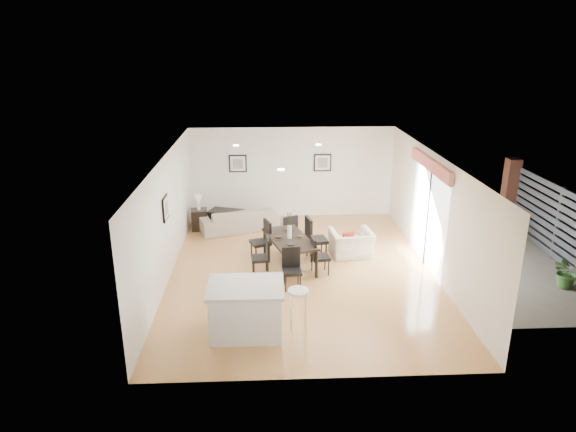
{
  "coord_description": "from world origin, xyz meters",
  "views": [
    {
      "loc": [
        -0.83,
        -10.82,
        5.08
      ],
      "look_at": [
        -0.29,
        0.4,
        1.22
      ],
      "focal_mm": 32.0,
      "sensor_mm": 36.0,
      "label": 1
    }
  ],
  "objects_px": {
    "dining_table": "(289,241)",
    "side_table": "(199,219)",
    "coffee_table": "(226,217)",
    "kitchen_island": "(246,309)",
    "dining_chair_wfar": "(264,238)",
    "dining_chair_efar": "(313,236)",
    "armchair": "(351,243)",
    "dining_chair_foot": "(289,230)",
    "dining_chair_wnear": "(264,254)",
    "dining_chair_head": "(292,265)",
    "bar_stool": "(298,296)",
    "dining_chair_enear": "(317,254)",
    "sofa": "(239,219)"
  },
  "relations": [
    {
      "from": "sofa",
      "to": "dining_chair_foot",
      "type": "bearing_deg",
      "value": 114.17
    },
    {
      "from": "dining_table",
      "to": "kitchen_island",
      "type": "height_order",
      "value": "kitchen_island"
    },
    {
      "from": "dining_chair_wfar",
      "to": "dining_chair_wnear",
      "type": "bearing_deg",
      "value": -19.67
    },
    {
      "from": "dining_table",
      "to": "kitchen_island",
      "type": "bearing_deg",
      "value": -123.98
    },
    {
      "from": "dining_chair_enear",
      "to": "bar_stool",
      "type": "bearing_deg",
      "value": 157.44
    },
    {
      "from": "dining_chair_efar",
      "to": "dining_chair_wfar",
      "type": "bearing_deg",
      "value": 76.43
    },
    {
      "from": "sofa",
      "to": "kitchen_island",
      "type": "xyz_separation_m",
      "value": [
        0.37,
        -5.41,
        0.17
      ]
    },
    {
      "from": "dining_chair_foot",
      "to": "kitchen_island",
      "type": "distance_m",
      "value": 4.07
    },
    {
      "from": "dining_chair_foot",
      "to": "dining_table",
      "type": "bearing_deg",
      "value": 62.76
    },
    {
      "from": "dining_chair_wnear",
      "to": "side_table",
      "type": "relative_size",
      "value": 1.53
    },
    {
      "from": "dining_chair_wnear",
      "to": "dining_chair_head",
      "type": "relative_size",
      "value": 1.01
    },
    {
      "from": "armchair",
      "to": "dining_chair_efar",
      "type": "relative_size",
      "value": 0.94
    },
    {
      "from": "dining_table",
      "to": "kitchen_island",
      "type": "distance_m",
      "value": 3.03
    },
    {
      "from": "dining_chair_head",
      "to": "side_table",
      "type": "distance_m",
      "value": 4.41
    },
    {
      "from": "dining_chair_head",
      "to": "dining_table",
      "type": "bearing_deg",
      "value": 85.02
    },
    {
      "from": "kitchen_island",
      "to": "dining_chair_wnear",
      "type": "bearing_deg",
      "value": 83.03
    },
    {
      "from": "coffee_table",
      "to": "kitchen_island",
      "type": "distance_m",
      "value": 6.06
    },
    {
      "from": "dining_table",
      "to": "dining_chair_efar",
      "type": "distance_m",
      "value": 0.72
    },
    {
      "from": "dining_table",
      "to": "dining_chair_efar",
      "type": "bearing_deg",
      "value": 18.45
    },
    {
      "from": "armchair",
      "to": "dining_chair_efar",
      "type": "xyz_separation_m",
      "value": [
        -0.96,
        -0.14,
        0.27
      ]
    },
    {
      "from": "dining_chair_wfar",
      "to": "bar_stool",
      "type": "height_order",
      "value": "dining_chair_wfar"
    },
    {
      "from": "armchair",
      "to": "bar_stool",
      "type": "distance_m",
      "value": 3.78
    },
    {
      "from": "dining_chair_efar",
      "to": "dining_chair_foot",
      "type": "xyz_separation_m",
      "value": [
        -0.56,
        0.66,
        -0.09
      ]
    },
    {
      "from": "dining_chair_wnear",
      "to": "dining_chair_enear",
      "type": "relative_size",
      "value": 1.02
    },
    {
      "from": "dining_chair_head",
      "to": "side_table",
      "type": "bearing_deg",
      "value": 118.47
    },
    {
      "from": "dining_chair_wnear",
      "to": "dining_chair_efar",
      "type": "xyz_separation_m",
      "value": [
        1.2,
        0.83,
        0.09
      ]
    },
    {
      "from": "dining_chair_foot",
      "to": "coffee_table",
      "type": "relative_size",
      "value": 0.96
    },
    {
      "from": "coffee_table",
      "to": "bar_stool",
      "type": "xyz_separation_m",
      "value": [
        1.71,
        -6.01,
        0.53
      ]
    },
    {
      "from": "sofa",
      "to": "kitchen_island",
      "type": "height_order",
      "value": "kitchen_island"
    },
    {
      "from": "dining_chair_wnear",
      "to": "dining_chair_wfar",
      "type": "bearing_deg",
      "value": 174.09
    },
    {
      "from": "dining_table",
      "to": "side_table",
      "type": "height_order",
      "value": "dining_table"
    },
    {
      "from": "dining_chair_wfar",
      "to": "coffee_table",
      "type": "distance_m",
      "value": 2.9
    },
    {
      "from": "dining_chair_wnear",
      "to": "dining_chair_efar",
      "type": "bearing_deg",
      "value": 118.88
    },
    {
      "from": "dining_chair_wnear",
      "to": "dining_chair_foot",
      "type": "distance_m",
      "value": 1.62
    },
    {
      "from": "dining_chair_enear",
      "to": "kitchen_island",
      "type": "height_order",
      "value": "kitchen_island"
    },
    {
      "from": "dining_chair_head",
      "to": "bar_stool",
      "type": "relative_size",
      "value": 1.06
    },
    {
      "from": "dining_table",
      "to": "bar_stool",
      "type": "distance_m",
      "value": 2.88
    },
    {
      "from": "dining_chair_foot",
      "to": "bar_stool",
      "type": "distance_m",
      "value": 3.96
    },
    {
      "from": "dining_chair_wfar",
      "to": "dining_chair_enear",
      "type": "bearing_deg",
      "value": 34.07
    },
    {
      "from": "dining_chair_efar",
      "to": "dining_chair_wnear",
      "type": "bearing_deg",
      "value": 113.27
    },
    {
      "from": "dining_chair_efar",
      "to": "coffee_table",
      "type": "xyz_separation_m",
      "value": [
        -2.29,
        2.72,
        -0.4
      ]
    },
    {
      "from": "dining_chair_wfar",
      "to": "side_table",
      "type": "distance_m",
      "value": 2.84
    },
    {
      "from": "coffee_table",
      "to": "bar_stool",
      "type": "height_order",
      "value": "bar_stool"
    },
    {
      "from": "dining_chair_enear",
      "to": "kitchen_island",
      "type": "distance_m",
      "value": 2.89
    },
    {
      "from": "dining_chair_wfar",
      "to": "dining_chair_efar",
      "type": "bearing_deg",
      "value": 68.28
    },
    {
      "from": "dining_chair_wfar",
      "to": "side_table",
      "type": "bearing_deg",
      "value": -159.69
    },
    {
      "from": "side_table",
      "to": "armchair",
      "type": "bearing_deg",
      "value": -27.61
    },
    {
      "from": "armchair",
      "to": "coffee_table",
      "type": "relative_size",
      "value": 1.05
    },
    {
      "from": "sofa",
      "to": "side_table",
      "type": "xyz_separation_m",
      "value": [
        -1.12,
        0.1,
        -0.02
      ]
    },
    {
      "from": "dining_chair_head",
      "to": "dining_chair_foot",
      "type": "bearing_deg",
      "value": 84.28
    }
  ]
}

